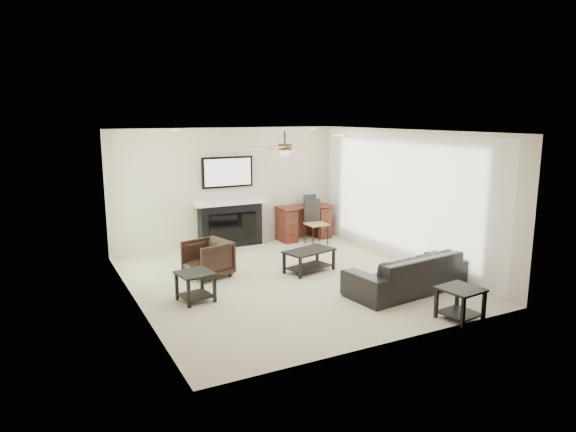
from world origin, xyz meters
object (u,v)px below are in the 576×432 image
fireplace_unit (230,202)px  desk (304,223)px  armchair (208,259)px  sofa (408,272)px  coffee_table (309,261)px

fireplace_unit → desk: fireplace_unit is taller
armchair → desk: (2.82, 1.64, 0.06)m
armchair → desk: bearing=105.5°
sofa → armchair: 3.37m
armchair → fireplace_unit: bearing=133.3°
armchair → desk: 3.26m
fireplace_unit → desk: bearing=-4.8°
coffee_table → armchair: bearing=148.1°
armchair → coffee_table: 1.79m
sofa → fireplace_unit: 4.26m
fireplace_unit → desk: size_ratio=1.57×
sofa → fireplace_unit: (-1.49, 3.94, 0.65)m
armchair → fireplace_unit: (1.11, 1.79, 0.63)m
sofa → coffee_table: sofa is taller
armchair → coffee_table: bearing=57.3°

